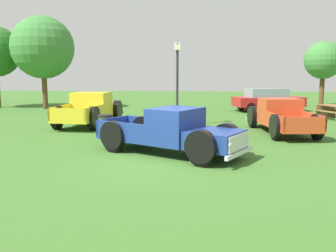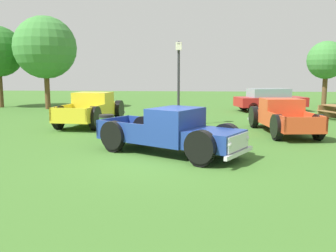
% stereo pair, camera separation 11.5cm
% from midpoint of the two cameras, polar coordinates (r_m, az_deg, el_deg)
% --- Properties ---
extents(ground_plane, '(80.00, 80.00, 0.00)m').
position_cam_midpoint_polar(ground_plane, '(10.79, -1.42, -5.41)').
color(ground_plane, '#3D6B28').
extents(pickup_truck_foreground, '(5.08, 3.94, 1.49)m').
position_cam_midpoint_polar(pickup_truck_foreground, '(11.30, 1.19, -1.09)').
color(pickup_truck_foreground, navy).
rests_on(pickup_truck_foreground, ground_plane).
extents(pickup_truck_behind_left, '(2.50, 5.40, 1.60)m').
position_cam_midpoint_polar(pickup_truck_behind_left, '(18.72, -12.08, 2.69)').
color(pickup_truck_behind_left, yellow).
rests_on(pickup_truck_behind_left, ground_plane).
extents(pickup_truck_behind_right, '(2.36, 5.00, 1.48)m').
position_cam_midpoint_polar(pickup_truck_behind_right, '(16.46, 17.00, 1.53)').
color(pickup_truck_behind_right, '#D14723').
rests_on(pickup_truck_behind_right, ground_plane).
extents(sedan_distant_a, '(4.88, 2.85, 1.53)m').
position_cam_midpoint_polar(sedan_distant_a, '(25.23, 15.38, 4.11)').
color(sedan_distant_a, '#B21E1E').
rests_on(sedan_distant_a, ground_plane).
extents(lamp_post_near, '(0.36, 0.36, 4.08)m').
position_cam_midpoint_polar(lamp_post_near, '(17.47, 1.29, 6.99)').
color(lamp_post_near, '#2D2D33').
rests_on(lamp_post_near, ground_plane).
extents(picnic_table, '(2.04, 2.22, 0.78)m').
position_cam_midpoint_polar(picnic_table, '(22.15, 24.95, 2.25)').
color(picnic_table, olive).
rests_on(picnic_table, ground_plane).
extents(trash_can, '(0.59, 0.59, 0.95)m').
position_cam_midpoint_polar(trash_can, '(14.41, -10.04, -0.08)').
color(trash_can, '#2D6B2D').
rests_on(trash_can, ground_plane).
extents(oak_tree_east, '(4.36, 4.36, 6.51)m').
position_cam_midpoint_polar(oak_tree_east, '(27.25, -19.36, 11.64)').
color(oak_tree_east, brown).
rests_on(oak_tree_east, ground_plane).
extents(oak_tree_center, '(2.84, 2.84, 4.95)m').
position_cam_midpoint_polar(oak_tree_center, '(30.06, 23.32, 9.51)').
color(oak_tree_center, brown).
rests_on(oak_tree_center, ground_plane).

